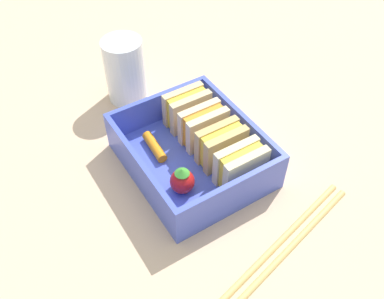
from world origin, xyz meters
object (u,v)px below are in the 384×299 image
(carrot_stick_far_left, at_px, (154,147))
(chopstick_pair, at_px, (281,248))
(sandwich_center_left, at_px, (203,126))
(sandwich_left, at_px, (187,109))
(strawberry_far_left, at_px, (182,181))
(sandwich_center_right, at_px, (241,166))
(drinking_glass, at_px, (125,70))
(sandwich_center, at_px, (221,145))

(carrot_stick_far_left, bearing_deg, chopstick_pair, 14.62)
(sandwich_center_left, distance_m, carrot_stick_far_left, 0.06)
(sandwich_left, distance_m, sandwich_center_left, 0.04)
(strawberry_far_left, height_order, chopstick_pair, strawberry_far_left)
(carrot_stick_far_left, relative_size, strawberry_far_left, 1.36)
(sandwich_center_right, distance_m, chopstick_pair, 0.09)
(sandwich_left, bearing_deg, drinking_glass, -160.68)
(carrot_stick_far_left, bearing_deg, sandwich_left, 109.43)
(sandwich_center_left, bearing_deg, chopstick_pair, -4.07)
(sandwich_center_right, height_order, drinking_glass, drinking_glass)
(sandwich_center, bearing_deg, chopstick_pair, -5.26)
(sandwich_left, bearing_deg, sandwich_center_right, 0.00)
(sandwich_left, height_order, sandwich_center, same)
(sandwich_center, height_order, drinking_glass, drinking_glass)
(sandwich_center, relative_size, sandwich_center_right, 1.00)
(sandwich_center_left, height_order, sandwich_center, same)
(sandwich_center_right, xyz_separation_m, strawberry_far_left, (-0.02, -0.06, -0.01))
(sandwich_center_left, height_order, chopstick_pair, sandwich_center_left)
(sandwich_center_left, height_order, drinking_glass, drinking_glass)
(sandwich_left, xyz_separation_m, sandwich_center, (0.07, 0.00, 0.00))
(sandwich_left, distance_m, carrot_stick_far_left, 0.06)
(carrot_stick_far_left, distance_m, strawberry_far_left, 0.07)
(sandwich_left, distance_m, drinking_glass, 0.11)
(strawberry_far_left, distance_m, drinking_glass, 0.19)
(sandwich_left, distance_m, sandwich_center, 0.07)
(strawberry_far_left, relative_size, chopstick_pair, 0.16)
(chopstick_pair, bearing_deg, strawberry_far_left, -156.07)
(sandwich_center_left, distance_m, sandwich_center_right, 0.07)
(sandwich_center_left, distance_m, drinking_glass, 0.14)
(sandwich_center_right, bearing_deg, carrot_stick_far_left, -147.21)
(sandwich_left, relative_size, sandwich_center_left, 1.00)
(strawberry_far_left, xyz_separation_m, chopstick_pair, (0.11, 0.05, -0.02))
(sandwich_left, height_order, strawberry_far_left, sandwich_left)
(chopstick_pair, bearing_deg, sandwich_left, 176.68)
(sandwich_left, xyz_separation_m, strawberry_far_left, (0.09, -0.06, -0.01))
(chopstick_pair, bearing_deg, sandwich_center_right, 172.56)
(sandwich_left, height_order, drinking_glass, drinking_glass)
(sandwich_center_right, bearing_deg, sandwich_center, 180.00)
(sandwich_center_left, relative_size, chopstick_pair, 0.26)
(sandwich_left, distance_m, strawberry_far_left, 0.11)
(carrot_stick_far_left, bearing_deg, drinking_glass, 169.12)
(carrot_stick_far_left, xyz_separation_m, drinking_glass, (-0.12, 0.02, 0.03))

